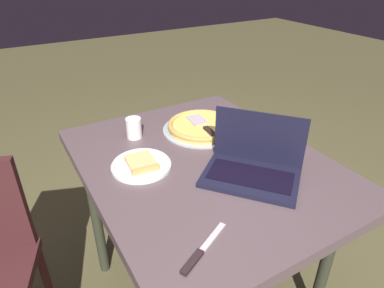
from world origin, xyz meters
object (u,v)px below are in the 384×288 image
Objects in this scene: pizza_plate at (141,165)px; table_knife at (200,252)px; drink_cup at (134,128)px; dining_table at (204,177)px; pizza_tray at (202,126)px; laptop at (253,164)px.

pizza_plate is 1.12× the size of table_knife.
table_knife is at bearing -7.77° from drink_cup.
dining_table is 5.44× the size of table_knife.
dining_table is at bearing 146.69° from table_knife.
dining_table is at bearing -29.56° from pizza_tray.
drink_cup is (-0.32, -0.16, 0.12)m from dining_table.
laptop is 1.14× the size of pizza_tray.
pizza_tray reaches higher than table_knife.
pizza_tray is 3.90× the size of drink_cup.
drink_cup reaches higher than table_knife.
drink_cup is at bearing -153.24° from dining_table.
pizza_tray reaches higher than dining_table.
dining_table is 2.73× the size of laptop.
pizza_tray is (-0.23, 0.13, 0.10)m from dining_table.
dining_table is 0.28m from pizza_tray.
pizza_plate reaches higher than table_knife.
table_knife is (0.48, -0.03, -0.01)m from pizza_plate.
pizza_plate is at bearing -67.31° from pizza_tray.
pizza_tray reaches higher than pizza_plate.
pizza_plate is 2.50× the size of drink_cup.
table_knife is (0.63, -0.39, -0.02)m from pizza_tray.
dining_table is 12.14× the size of drink_cup.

